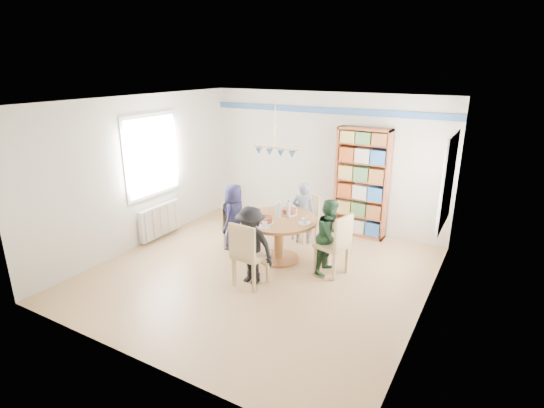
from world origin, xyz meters
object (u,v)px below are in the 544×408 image
Objects in this scene: chair_left at (232,222)px; person_near at (251,245)px; person_right at (330,236)px; bookshelf at (362,184)px; chair_far at (308,215)px; person_left at (234,217)px; chair_right at (337,242)px; dining_table at (279,229)px; radiator at (160,220)px; person_far at (303,213)px; chair_near at (247,252)px.

person_near is at bearing -43.03° from chair_left.
bookshelf is (-0.09, 1.74, 0.42)m from person_right.
person_right is at bearing 50.35° from person_near.
person_right is (0.88, -1.03, 0.12)m from chair_far.
person_left is 0.99× the size of person_right.
chair_left is at bearing 177.65° from chair_right.
chair_far is (0.05, 1.04, -0.07)m from dining_table.
person_left is at bearing -135.11° from bookshelf.
chair_right is (2.05, -0.08, 0.08)m from chair_left.
dining_table is at bearing 6.65° from radiator.
chair_left is 1.33m from person_far.
person_near is (1.02, -0.95, 0.13)m from chair_left.
person_right is 0.58× the size of bookshelf.
chair_left is at bearing -136.73° from bookshelf.
radiator is 0.98× the size of chair_near.
radiator is at bearing -151.89° from chair_far.
chair_right is 0.99× the size of chair_near.
chair_near is (-1.01, -1.00, 0.01)m from chair_right.
chair_far is (-1.01, 1.09, -0.07)m from chair_right.
chair_right is 1.37m from person_far.
person_far is 1.27m from bookshelf.
chair_near is (1.04, -1.09, 0.08)m from chair_left.
person_far is (-0.01, 1.92, 0.02)m from chair_near.
person_left reaches higher than chair_left.
chair_right is 1.88m from bookshelf.
chair_far is at bearing 132.74° from chair_right.
chair_right reaches higher than chair_left.
bookshelf reaches higher than chair_right.
radiator is at bearing 162.93° from chair_near.
person_far is (-1.02, 0.91, 0.03)m from chair_right.
chair_far is 1.96m from person_near.
chair_near is 0.85× the size of person_left.
person_right is (1.92, -0.02, 0.13)m from chair_left.
chair_far is at bearing 89.94° from chair_near.
person_near is (0.94, -0.93, 0.01)m from person_left.
chair_far is at bearing 93.76° from person_near.
bookshelf is (0.81, 2.66, 0.42)m from person_near.
chair_far is at bearing -137.72° from bookshelf.
person_near is at bearing -90.75° from chair_far.
chair_left is 0.42× the size of bookshelf.
chair_right is 0.87× the size of person_far.
dining_table is 1.11× the size of person_far.
chair_near is 0.49× the size of bookshelf.
chair_far is 2.09m from chair_near.
chair_left reaches higher than radiator.
chair_far is 0.73× the size of person_left.
chair_near is 0.15m from person_near.
chair_left is at bearing 177.74° from dining_table.
chair_left is 0.72× the size of person_right.
person_near is at bearing -106.87° from bookshelf.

